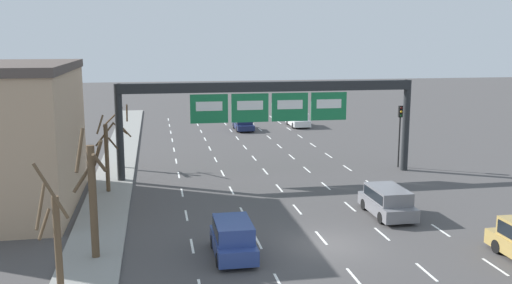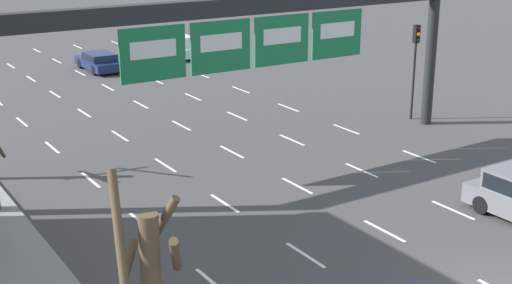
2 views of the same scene
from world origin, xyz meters
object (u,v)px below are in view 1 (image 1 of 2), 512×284
at_px(car_navy, 243,124).
at_px(suv_white, 298,119).
at_px(sign_gantry, 269,101).
at_px(traffic_light_near_gantry, 400,124).
at_px(tree_bare_third, 92,194).
at_px(tree_bare_furthest, 119,136).
at_px(tree_bare_closest, 56,246).
at_px(tree_bare_second, 107,154).
at_px(suv_grey, 388,200).
at_px(suv_blue, 233,237).

xyz_separation_m(car_navy, suv_white, (6.65, 1.58, 0.24)).
xyz_separation_m(sign_gantry, car_navy, (1.42, 21.49, -4.92)).
bearing_deg(traffic_light_near_gantry, tree_bare_third, -144.40).
bearing_deg(tree_bare_third, traffic_light_near_gantry, 35.60).
height_order(tree_bare_third, tree_bare_furthest, tree_bare_third).
bearing_deg(tree_bare_closest, tree_bare_second, 88.50).
bearing_deg(sign_gantry, suv_grey, -65.77).
distance_m(suv_blue, tree_bare_third, 6.74).
height_order(suv_grey, tree_bare_closest, tree_bare_closest).
distance_m(sign_gantry, traffic_light_near_gantry, 10.94).
relative_size(suv_grey, tree_bare_third, 0.74).
height_order(car_navy, tree_bare_closest, tree_bare_closest).
relative_size(suv_blue, suv_white, 0.87).
relative_size(car_navy, tree_bare_closest, 0.80).
height_order(suv_blue, suv_grey, suv_blue).
relative_size(sign_gantry, suv_blue, 5.54).
relative_size(car_navy, traffic_light_near_gantry, 0.94).
relative_size(suv_grey, tree_bare_closest, 0.76).
bearing_deg(tree_bare_furthest, tree_bare_closest, -91.91).
distance_m(traffic_light_near_gantry, tree_bare_second, 22.43).
bearing_deg(suv_grey, sign_gantry, 114.23).
bearing_deg(car_navy, tree_bare_closest, -107.73).
bearing_deg(tree_bare_second, tree_bare_furthest, 87.13).
relative_size(suv_blue, car_navy, 0.86).
bearing_deg(car_navy, suv_white, 13.39).
bearing_deg(suv_blue, tree_bare_second, 118.02).
distance_m(sign_gantry, tree_bare_closest, 23.40).
height_order(suv_blue, traffic_light_near_gantry, traffic_light_near_gantry).
bearing_deg(tree_bare_second, car_navy, 62.25).
distance_m(tree_bare_closest, tree_bare_second, 17.14).
relative_size(suv_blue, tree_bare_third, 0.67).
height_order(traffic_light_near_gantry, tree_bare_furthest, tree_bare_furthest).
distance_m(sign_gantry, tree_bare_second, 12.10).
bearing_deg(traffic_light_near_gantry, suv_grey, -116.63).
height_order(car_navy, suv_grey, suv_grey).
bearing_deg(car_navy, traffic_light_near_gantry, -65.60).
xyz_separation_m(sign_gantry, tree_bare_third, (-11.11, -14.54, -2.45)).
relative_size(suv_grey, tree_bare_furthest, 0.88).
distance_m(car_navy, tree_bare_second, 27.57).
bearing_deg(tree_bare_furthest, suv_white, 44.38).
xyz_separation_m(suv_grey, tree_bare_closest, (-16.64, -9.32, 1.81)).
xyz_separation_m(suv_blue, traffic_light_near_gantry, (15.46, 16.33, 2.52)).
relative_size(suv_blue, tree_bare_furthest, 0.79).
distance_m(sign_gantry, tree_bare_third, 18.46).
bearing_deg(suv_grey, tree_bare_furthest, 136.43).
relative_size(car_navy, suv_grey, 1.05).
relative_size(suv_grey, tree_bare_second, 0.87).
height_order(sign_gantry, traffic_light_near_gantry, sign_gantry).
relative_size(sign_gantry, tree_bare_closest, 3.80).
distance_m(suv_grey, tree_bare_closest, 19.16).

